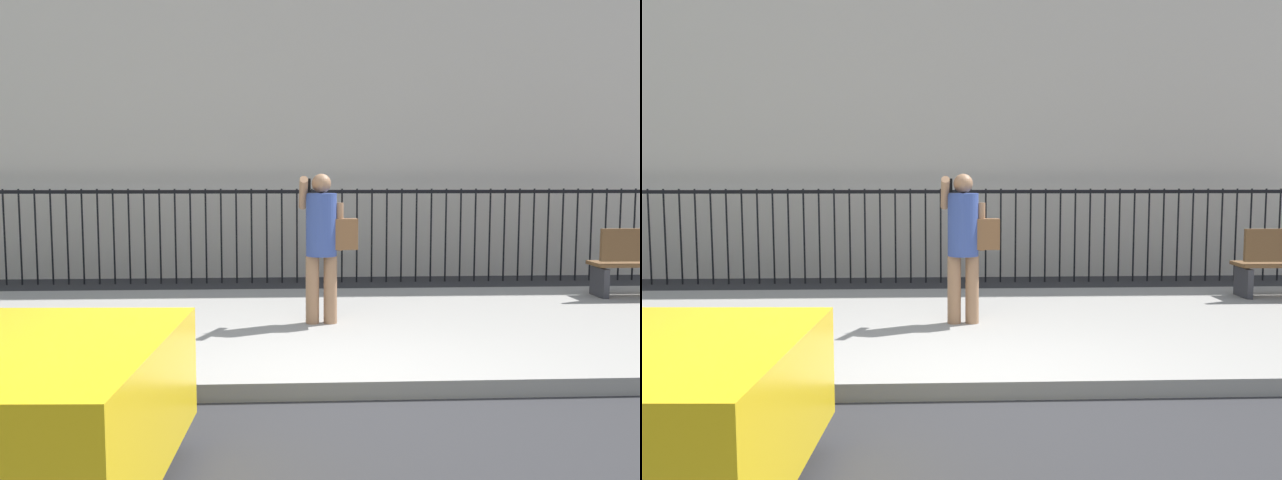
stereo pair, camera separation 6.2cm
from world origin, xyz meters
The scene contains 5 objects.
ground_plane centered at (0.00, 0.00, 0.00)m, with size 60.00×60.00×0.00m, color #28282B.
sidewalk centered at (0.00, 2.20, 0.07)m, with size 28.00×4.40×0.15m, color gray.
building_facade centered at (0.00, 8.50, 4.63)m, with size 28.00×4.00×9.26m, color beige.
iron_fence centered at (0.00, 5.90, 1.02)m, with size 12.03×0.04×1.60m.
pedestrian_on_phone centered at (0.11, 2.11, 1.12)m, with size 0.65×0.48×1.66m.
Camera 2 is at (-0.22, -4.91, 1.74)m, focal length 35.92 mm.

